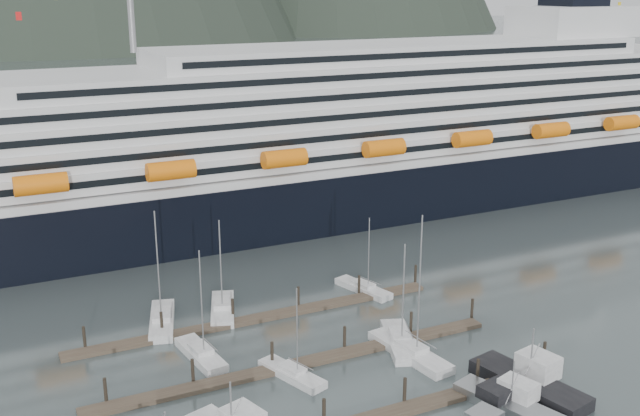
{
  "coord_description": "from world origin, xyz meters",
  "views": [
    {
      "loc": [
        -35.51,
        -64.99,
        40.62
      ],
      "look_at": [
        6.5,
        22.0,
        11.62
      ],
      "focal_mm": 42.0,
      "sensor_mm": 36.0,
      "label": 1
    }
  ],
  "objects_px": {
    "sailboat_d": "(410,352)",
    "sailboat_e": "(162,321)",
    "trawler_c": "(510,405)",
    "sailboat_f": "(223,310)",
    "cruise_ship": "(357,144)",
    "sailboat_g": "(363,289)",
    "sailboat_h": "(400,342)",
    "sailboat_c": "(201,355)",
    "trawler_d": "(528,383)",
    "sailboat_b": "(292,374)"
  },
  "relations": [
    {
      "from": "cruise_ship",
      "to": "sailboat_f",
      "type": "distance_m",
      "value": 53.21
    },
    {
      "from": "cruise_ship",
      "to": "sailboat_f",
      "type": "relative_size",
      "value": 15.72
    },
    {
      "from": "sailboat_f",
      "to": "sailboat_h",
      "type": "bearing_deg",
      "value": -119.27
    },
    {
      "from": "sailboat_b",
      "to": "sailboat_f",
      "type": "distance_m",
      "value": 19.07
    },
    {
      "from": "cruise_ship",
      "to": "sailboat_c",
      "type": "bearing_deg",
      "value": -134.39
    },
    {
      "from": "sailboat_g",
      "to": "sailboat_h",
      "type": "relative_size",
      "value": 0.83
    },
    {
      "from": "sailboat_d",
      "to": "trawler_c",
      "type": "height_order",
      "value": "sailboat_d"
    },
    {
      "from": "sailboat_b",
      "to": "sailboat_g",
      "type": "distance_m",
      "value": 25.18
    },
    {
      "from": "sailboat_f",
      "to": "sailboat_h",
      "type": "height_order",
      "value": "sailboat_h"
    },
    {
      "from": "cruise_ship",
      "to": "sailboat_b",
      "type": "bearing_deg",
      "value": -124.45
    },
    {
      "from": "cruise_ship",
      "to": "trawler_c",
      "type": "bearing_deg",
      "value": -106.31
    },
    {
      "from": "sailboat_f",
      "to": "sailboat_g",
      "type": "distance_m",
      "value": 19.78
    },
    {
      "from": "sailboat_f",
      "to": "cruise_ship",
      "type": "bearing_deg",
      "value": -28.59
    },
    {
      "from": "sailboat_h",
      "to": "trawler_c",
      "type": "bearing_deg",
      "value": -151.52
    },
    {
      "from": "sailboat_e",
      "to": "trawler_c",
      "type": "height_order",
      "value": "sailboat_e"
    },
    {
      "from": "sailboat_e",
      "to": "trawler_d",
      "type": "xyz_separation_m",
      "value": [
        30.25,
        -32.23,
        0.52
      ]
    },
    {
      "from": "sailboat_h",
      "to": "trawler_d",
      "type": "relative_size",
      "value": 1.0
    },
    {
      "from": "sailboat_c",
      "to": "trawler_d",
      "type": "height_order",
      "value": "sailboat_c"
    },
    {
      "from": "sailboat_d",
      "to": "sailboat_e",
      "type": "height_order",
      "value": "sailboat_d"
    },
    {
      "from": "sailboat_d",
      "to": "sailboat_e",
      "type": "xyz_separation_m",
      "value": [
        -23.29,
        20.4,
        -0.01
      ]
    },
    {
      "from": "sailboat_b",
      "to": "sailboat_d",
      "type": "distance_m",
      "value": 14.08
    },
    {
      "from": "sailboat_c",
      "to": "sailboat_e",
      "type": "height_order",
      "value": "sailboat_e"
    },
    {
      "from": "cruise_ship",
      "to": "trawler_c",
      "type": "distance_m",
      "value": 73.29
    },
    {
      "from": "sailboat_c",
      "to": "trawler_c",
      "type": "xyz_separation_m",
      "value": [
        24.22,
        -23.99,
        0.39
      ]
    },
    {
      "from": "sailboat_e",
      "to": "sailboat_d",
      "type": "bearing_deg",
      "value": -115.23
    },
    {
      "from": "cruise_ship",
      "to": "sailboat_g",
      "type": "xyz_separation_m",
      "value": [
        -18.71,
        -36.68,
        -11.65
      ]
    },
    {
      "from": "sailboat_b",
      "to": "sailboat_e",
      "type": "height_order",
      "value": "sailboat_e"
    },
    {
      "from": "sailboat_h",
      "to": "trawler_c",
      "type": "distance_m",
      "value": 17.01
    },
    {
      "from": "sailboat_e",
      "to": "sailboat_c",
      "type": "bearing_deg",
      "value": -154.7
    },
    {
      "from": "trawler_c",
      "to": "sailboat_f",
      "type": "bearing_deg",
      "value": 10.4
    },
    {
      "from": "sailboat_f",
      "to": "sailboat_g",
      "type": "xyz_separation_m",
      "value": [
        19.7,
        -1.73,
        -0.05
      ]
    },
    {
      "from": "sailboat_g",
      "to": "sailboat_c",
      "type": "bearing_deg",
      "value": 92.93
    },
    {
      "from": "cruise_ship",
      "to": "sailboat_b",
      "type": "xyz_separation_m",
      "value": [
        -37.02,
        -53.97,
        -11.65
      ]
    },
    {
      "from": "sailboat_e",
      "to": "trawler_d",
      "type": "height_order",
      "value": "sailboat_e"
    },
    {
      "from": "sailboat_b",
      "to": "trawler_d",
      "type": "relative_size",
      "value": 0.81
    },
    {
      "from": "sailboat_h",
      "to": "trawler_c",
      "type": "xyz_separation_m",
      "value": [
        2.33,
        -16.85,
        0.37
      ]
    },
    {
      "from": "sailboat_b",
      "to": "sailboat_h",
      "type": "bearing_deg",
      "value": -103.87
    },
    {
      "from": "sailboat_d",
      "to": "sailboat_g",
      "type": "relative_size",
      "value": 1.58
    },
    {
      "from": "sailboat_d",
      "to": "sailboat_g",
      "type": "distance_m",
      "value": 19.16
    },
    {
      "from": "sailboat_b",
      "to": "sailboat_c",
      "type": "height_order",
      "value": "sailboat_c"
    },
    {
      "from": "cruise_ship",
      "to": "sailboat_g",
      "type": "bearing_deg",
      "value": -117.02
    },
    {
      "from": "sailboat_c",
      "to": "trawler_c",
      "type": "height_order",
      "value": "sailboat_c"
    },
    {
      "from": "sailboat_g",
      "to": "trawler_c",
      "type": "distance_m",
      "value": 32.87
    },
    {
      "from": "sailboat_d",
      "to": "sailboat_f",
      "type": "bearing_deg",
      "value": 29.13
    },
    {
      "from": "cruise_ship",
      "to": "sailboat_d",
      "type": "xyz_separation_m",
      "value": [
        -23.01,
        -55.35,
        -11.58
      ]
    },
    {
      "from": "sailboat_b",
      "to": "sailboat_e",
      "type": "xyz_separation_m",
      "value": [
        -9.28,
        19.02,
        0.06
      ]
    },
    {
      "from": "cruise_ship",
      "to": "trawler_d",
      "type": "bearing_deg",
      "value": -103.44
    },
    {
      "from": "sailboat_c",
      "to": "sailboat_f",
      "type": "bearing_deg",
      "value": -37.3
    },
    {
      "from": "sailboat_b",
      "to": "trawler_c",
      "type": "relative_size",
      "value": 0.89
    },
    {
      "from": "cruise_ship",
      "to": "sailboat_f",
      "type": "xyz_separation_m",
      "value": [
        -38.41,
        -34.95,
        -11.61
      ]
    }
  ]
}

